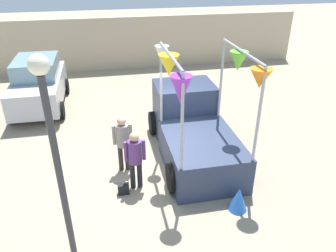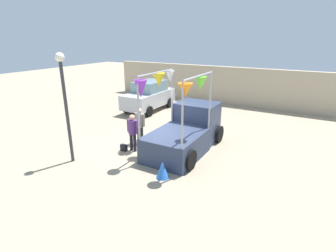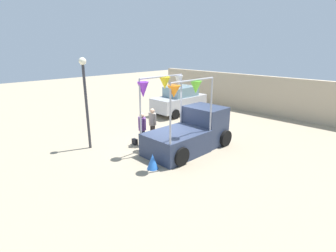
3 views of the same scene
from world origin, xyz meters
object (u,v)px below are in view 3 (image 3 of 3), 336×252
object	(u,v)px
street_lamp	(85,91)
folded_kite_bundle_azure	(153,162)
handbag	(135,142)
vendor_truck	(191,130)
person_vendor	(152,121)
parked_car	(180,100)
person_customer	(142,126)

from	to	relation	value
street_lamp	folded_kite_bundle_azure	distance (m)	4.41
handbag	vendor_truck	bearing A→B (deg)	36.58
person_vendor	handbag	size ratio (longest dim) A/B	5.79
street_lamp	handbag	bearing A→B (deg)	57.35
parked_car	person_customer	size ratio (longest dim) A/B	2.51
vendor_truck	street_lamp	distance (m)	5.01
handbag	folded_kite_bundle_azure	distance (m)	2.80
vendor_truck	parked_car	distance (m)	6.54
person_vendor	handbag	xyz separation A→B (m)	(-0.11, -1.05, -0.84)
vendor_truck	handbag	world-z (taller)	vendor_truck
handbag	street_lamp	bearing A→B (deg)	-122.65
vendor_truck	person_customer	distance (m)	2.30
vendor_truck	person_customer	bearing A→B (deg)	-142.23
person_customer	person_vendor	world-z (taller)	person_vendor
person_customer	handbag	size ratio (longest dim) A/B	5.68
person_customer	street_lamp	xyz separation A→B (m)	(-1.46, -1.94, 1.69)
person_vendor	handbag	world-z (taller)	person_vendor
handbag	street_lamp	xyz separation A→B (m)	(-1.11, -1.74, 2.51)
parked_car	person_vendor	size ratio (longest dim) A/B	2.47
street_lamp	folded_kite_bundle_azure	size ratio (longest dim) A/B	6.80
vendor_truck	handbag	xyz separation A→B (m)	(-2.17, -1.61, -0.73)
street_lamp	folded_kite_bundle_azure	world-z (taller)	street_lamp
person_vendor	folded_kite_bundle_azure	xyz separation A→B (m)	(2.46, -2.15, -0.68)
person_customer	vendor_truck	bearing A→B (deg)	37.77
person_vendor	street_lamp	size ratio (longest dim) A/B	0.40
street_lamp	folded_kite_bundle_azure	xyz separation A→B (m)	(3.68, 0.63, -2.35)
vendor_truck	person_customer	world-z (taller)	vendor_truck
parked_car	street_lamp	distance (m)	8.06
folded_kite_bundle_azure	street_lamp	bearing A→B (deg)	-170.31
folded_kite_bundle_azure	parked_car	bearing A→B (deg)	126.60
person_vendor	folded_kite_bundle_azure	bearing A→B (deg)	-41.23
vendor_truck	person_vendor	xyz separation A→B (m)	(-2.05, -0.56, 0.11)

